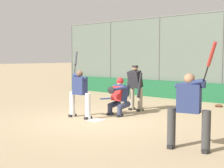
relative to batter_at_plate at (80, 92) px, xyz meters
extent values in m
plane|color=tan|center=(-0.67, -0.04, -0.83)|extent=(160.00, 160.00, 0.00)
cube|color=white|center=(-0.67, -0.04, -0.83)|extent=(0.43, 0.43, 0.01)
cylinder|color=#515651|center=(-2.23, -6.21, 1.12)|extent=(0.08, 0.08, 3.91)
cylinder|color=#515651|center=(0.88, -6.21, 1.12)|extent=(0.08, 0.08, 3.91)
cylinder|color=#515651|center=(3.99, -6.21, 1.12)|extent=(0.08, 0.08, 3.91)
cylinder|color=#515651|center=(7.11, -6.21, 1.12)|extent=(0.08, 0.08, 3.91)
cube|color=#515B51|center=(-0.67, -6.21, 1.12)|extent=(15.56, 0.01, 3.91)
cylinder|color=#515651|center=(-0.67, -6.21, 3.04)|extent=(15.56, 0.06, 0.06)
cube|color=#19512D|center=(-0.67, -6.11, -0.42)|extent=(15.25, 0.18, 0.82)
cube|color=slate|center=(-0.17, -8.78, -0.77)|extent=(10.89, 3.05, 0.12)
cube|color=slate|center=(-0.17, -7.68, -0.61)|extent=(10.89, 0.55, 0.44)
cube|color=#B7BABC|center=(-0.17, -7.68, -0.35)|extent=(10.89, 0.24, 0.08)
cube|color=slate|center=(-0.17, -8.23, -0.45)|extent=(10.89, 0.55, 0.76)
cube|color=#B7BABC|center=(-0.17, -8.23, -0.03)|extent=(10.89, 0.24, 0.08)
cube|color=slate|center=(-0.17, -8.78, -0.29)|extent=(10.89, 0.55, 1.08)
cube|color=#B7BABC|center=(-0.17, -8.78, 0.29)|extent=(10.89, 0.24, 0.08)
cube|color=slate|center=(-0.17, -9.33, -0.13)|extent=(10.89, 0.55, 1.40)
cube|color=#B7BABC|center=(-0.17, -9.33, 0.61)|extent=(10.89, 0.24, 0.08)
cube|color=slate|center=(-0.17, -9.88, 0.03)|extent=(10.89, 0.55, 1.72)
cube|color=#B7BABC|center=(-0.17, -9.88, 0.93)|extent=(10.89, 0.24, 0.08)
cylinder|color=silver|center=(-0.35, -0.01, -0.42)|extent=(0.17, 0.17, 0.82)
cube|color=black|center=(-0.35, -0.01, -0.79)|extent=(0.12, 0.29, 0.08)
cylinder|color=silver|center=(0.33, 0.02, -0.42)|extent=(0.17, 0.17, 0.82)
cube|color=black|center=(0.33, 0.02, -0.79)|extent=(0.12, 0.29, 0.08)
cube|color=navy|center=(-0.01, 0.01, 0.20)|extent=(0.46, 0.28, 0.56)
sphere|color=brown|center=(-0.01, 0.01, 0.59)|extent=(0.21, 0.21, 0.21)
cylinder|color=navy|center=(0.00, -0.02, 0.49)|extent=(0.58, 0.12, 0.21)
cylinder|color=navy|center=(0.27, -0.01, 0.49)|extent=(0.13, 0.16, 0.16)
sphere|color=black|center=(0.27, -0.03, 0.55)|extent=(0.04, 0.04, 0.04)
cylinder|color=black|center=(0.33, -0.11, 0.71)|extent=(0.15, 0.19, 0.32)
cylinder|color=#28282D|center=(0.47, -0.30, 1.08)|extent=(0.25, 0.30, 0.46)
cylinder|color=#2D334C|center=(-0.87, -0.95, -0.67)|extent=(0.16, 0.16, 0.33)
cylinder|color=#2D334C|center=(-0.89, -1.17, -0.49)|extent=(0.21, 0.50, 0.25)
cube|color=black|center=(-0.87, -0.95, -0.79)|extent=(0.11, 0.26, 0.08)
cylinder|color=#2D334C|center=(-0.44, -0.98, -0.67)|extent=(0.16, 0.16, 0.33)
cylinder|color=#2D334C|center=(-0.45, -1.19, -0.49)|extent=(0.21, 0.50, 0.25)
cube|color=black|center=(-0.44, -0.98, -0.79)|extent=(0.11, 0.26, 0.08)
cube|color=navy|center=(-0.67, -1.22, -0.09)|extent=(0.49, 0.40, 0.59)
cube|color=#B21E1E|center=(-0.66, -1.07, -0.09)|extent=(0.43, 0.16, 0.49)
sphere|color=tan|center=(-0.67, -1.22, 0.28)|extent=(0.22, 0.22, 0.22)
sphere|color=#B21E1E|center=(-0.67, -1.22, 0.31)|extent=(0.24, 0.24, 0.24)
cylinder|color=navy|center=(-0.83, -0.96, 0.09)|extent=(0.33, 0.56, 0.17)
ellipsoid|color=black|center=(-0.71, -0.70, 0.05)|extent=(0.30, 0.12, 0.24)
cylinder|color=tan|center=(-0.39, -1.24, -0.07)|extent=(0.12, 0.33, 0.47)
cylinder|color=gray|center=(-0.76, -2.27, -0.41)|extent=(0.18, 0.18, 0.85)
cube|color=black|center=(-0.76, -2.27, -0.79)|extent=(0.13, 0.29, 0.08)
cylinder|color=gray|center=(-0.37, -2.30, -0.41)|extent=(0.18, 0.18, 0.85)
cube|color=black|center=(-0.37, -2.30, -0.79)|extent=(0.13, 0.29, 0.08)
cube|color=black|center=(-0.56, -2.23, 0.31)|extent=(0.49, 0.44, 0.65)
sphere|color=#936B4C|center=(-0.56, -2.23, 0.72)|extent=(0.21, 0.21, 0.21)
cylinder|color=black|center=(-0.56, -2.23, 0.78)|extent=(0.22, 0.22, 0.07)
cylinder|color=black|center=(-0.82, -2.15, 0.12)|extent=(0.16, 0.24, 0.90)
cylinder|color=black|center=(-0.29, -2.19, 0.12)|extent=(0.13, 0.24, 0.90)
cylinder|color=#333333|center=(-3.92, 1.08, -0.40)|extent=(0.18, 0.18, 0.87)
cube|color=black|center=(-3.92, 1.08, -0.79)|extent=(0.17, 0.30, 0.08)
cylinder|color=#333333|center=(-4.62, 0.91, -0.40)|extent=(0.18, 0.18, 0.87)
cube|color=black|center=(-4.62, 0.91, -0.79)|extent=(0.17, 0.30, 0.08)
cube|color=navy|center=(-4.27, 0.99, 0.26)|extent=(0.52, 0.37, 0.60)
sphere|color=#936B4C|center=(-4.27, 0.99, 0.67)|extent=(0.22, 0.22, 0.22)
cylinder|color=navy|center=(-4.28, 1.01, 0.57)|extent=(0.61, 0.19, 0.23)
cylinder|color=navy|center=(-4.56, 0.95, 0.57)|extent=(0.15, 0.17, 0.16)
sphere|color=black|center=(-4.57, 0.97, 0.63)|extent=(0.04, 0.04, 0.04)
cylinder|color=black|center=(-4.64, 1.04, 0.79)|extent=(0.18, 0.17, 0.33)
cylinder|color=maroon|center=(-4.82, 1.20, 1.16)|extent=(0.29, 0.27, 0.47)
sphere|color=black|center=(2.03, -4.43, -0.80)|extent=(0.04, 0.04, 0.04)
cylinder|color=black|center=(2.12, -4.26, -0.80)|extent=(0.19, 0.34, 0.03)
cylinder|color=#334789|center=(2.32, -3.87, -0.80)|extent=(0.29, 0.48, 0.07)
ellipsoid|color=#56331E|center=(-2.59, -5.04, -0.78)|extent=(0.30, 0.19, 0.11)
ellipsoid|color=#56331E|center=(-2.51, -4.95, -0.78)|extent=(0.11, 0.08, 0.09)
camera|label=1|loc=(-7.17, 6.91, 1.10)|focal=50.00mm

